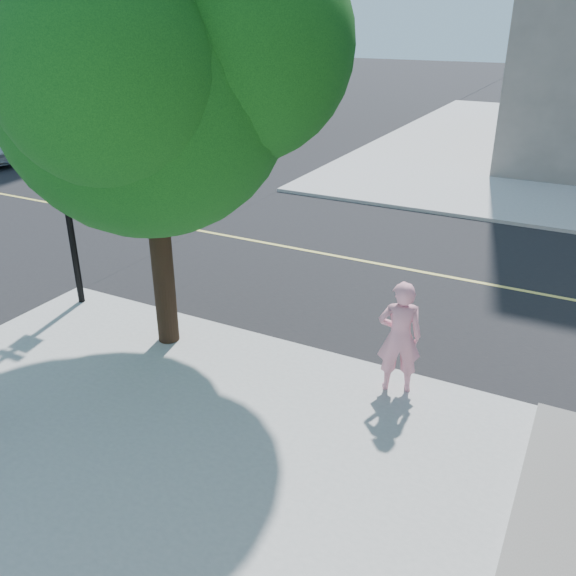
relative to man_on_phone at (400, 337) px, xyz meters
The scene contains 5 objects.
ground 6.44m from the man_on_phone, behind, with size 140.00×140.00×0.00m, color black.
road_ew 8.16m from the man_on_phone, 141.43° to the left, with size 140.00×9.00×0.01m, color black.
sidewalk_nw 36.70m from the man_on_phone, 143.07° to the left, with size 26.00×25.00×0.12m, color #A8A8A8.
man_on_phone is the anchor object (origin of this frame).
street_tree 5.68m from the man_on_phone, behind, with size 5.73×5.21×7.61m.
Camera 1 is at (8.57, -8.50, 5.56)m, focal length 37.89 mm.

